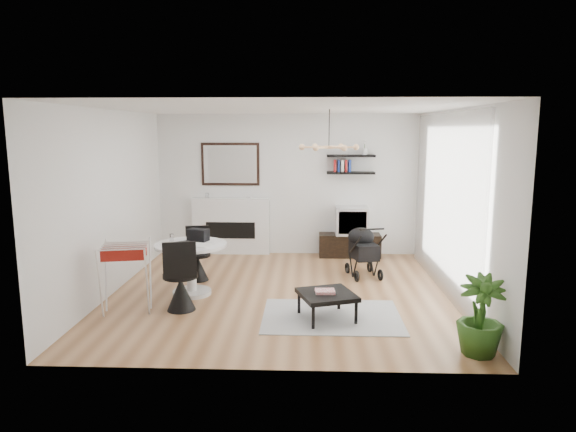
{
  "coord_description": "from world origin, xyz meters",
  "views": [
    {
      "loc": [
        0.39,
        -7.35,
        2.4
      ],
      "look_at": [
        0.09,
        0.4,
        1.1
      ],
      "focal_mm": 32.0,
      "sensor_mm": 36.0,
      "label": 1
    }
  ],
  "objects_px": {
    "fireplace": "(231,219)",
    "stroller": "(363,253)",
    "potted_plant": "(480,316)",
    "tv_console": "(350,245)",
    "coffee_table": "(327,296)",
    "drying_rack": "(126,277)",
    "dining_table": "(191,261)",
    "crt_tv": "(351,220)"
  },
  "relations": [
    {
      "from": "fireplace",
      "to": "coffee_table",
      "type": "relative_size",
      "value": 2.58
    },
    {
      "from": "stroller",
      "to": "dining_table",
      "type": "bearing_deg",
      "value": -170.36
    },
    {
      "from": "fireplace",
      "to": "stroller",
      "type": "relative_size",
      "value": 2.43
    },
    {
      "from": "fireplace",
      "to": "tv_console",
      "type": "height_order",
      "value": "fireplace"
    },
    {
      "from": "fireplace",
      "to": "drying_rack",
      "type": "distance_m",
      "value": 3.46
    },
    {
      "from": "dining_table",
      "to": "stroller",
      "type": "height_order",
      "value": "stroller"
    },
    {
      "from": "fireplace",
      "to": "crt_tv",
      "type": "xyz_separation_m",
      "value": [
        2.33,
        -0.14,
        0.02
      ]
    },
    {
      "from": "stroller",
      "to": "crt_tv",
      "type": "bearing_deg",
      "value": 80.83
    },
    {
      "from": "crt_tv",
      "to": "potted_plant",
      "type": "distance_m",
      "value": 4.45
    },
    {
      "from": "drying_rack",
      "to": "tv_console",
      "type": "bearing_deg",
      "value": 33.33
    },
    {
      "from": "drying_rack",
      "to": "coffee_table",
      "type": "distance_m",
      "value": 2.65
    },
    {
      "from": "fireplace",
      "to": "dining_table",
      "type": "relative_size",
      "value": 2.06
    },
    {
      "from": "tv_console",
      "to": "coffee_table",
      "type": "distance_m",
      "value": 3.38
    },
    {
      "from": "drying_rack",
      "to": "stroller",
      "type": "relative_size",
      "value": 1.05
    },
    {
      "from": "coffee_table",
      "to": "potted_plant",
      "type": "height_order",
      "value": "potted_plant"
    },
    {
      "from": "fireplace",
      "to": "potted_plant",
      "type": "height_order",
      "value": "fireplace"
    },
    {
      "from": "drying_rack",
      "to": "fireplace",
      "type": "bearing_deg",
      "value": 63.25
    },
    {
      "from": "fireplace",
      "to": "drying_rack",
      "type": "xyz_separation_m",
      "value": [
        -0.9,
        -3.34,
        -0.19
      ]
    },
    {
      "from": "coffee_table",
      "to": "stroller",
      "type": "bearing_deg",
      "value": 71.7
    },
    {
      "from": "fireplace",
      "to": "coffee_table",
      "type": "xyz_separation_m",
      "value": [
        1.74,
        -3.47,
        -0.37
      ]
    },
    {
      "from": "drying_rack",
      "to": "potted_plant",
      "type": "xyz_separation_m",
      "value": [
        4.25,
        -1.12,
        -0.05
      ]
    },
    {
      "from": "fireplace",
      "to": "drying_rack",
      "type": "bearing_deg",
      "value": -105.01
    },
    {
      "from": "crt_tv",
      "to": "dining_table",
      "type": "relative_size",
      "value": 0.58
    },
    {
      "from": "tv_console",
      "to": "potted_plant",
      "type": "relative_size",
      "value": 1.33
    },
    {
      "from": "stroller",
      "to": "coffee_table",
      "type": "bearing_deg",
      "value": -121.25
    },
    {
      "from": "fireplace",
      "to": "stroller",
      "type": "bearing_deg",
      "value": -31.02
    },
    {
      "from": "fireplace",
      "to": "dining_table",
      "type": "bearing_deg",
      "value": -94.74
    },
    {
      "from": "tv_console",
      "to": "coffee_table",
      "type": "height_order",
      "value": "tv_console"
    },
    {
      "from": "drying_rack",
      "to": "stroller",
      "type": "xyz_separation_m",
      "value": [
        3.31,
        1.89,
        -0.11
      ]
    },
    {
      "from": "fireplace",
      "to": "stroller",
      "type": "distance_m",
      "value": 2.83
    },
    {
      "from": "tv_console",
      "to": "dining_table",
      "type": "distance_m",
      "value": 3.49
    },
    {
      "from": "dining_table",
      "to": "drying_rack",
      "type": "xyz_separation_m",
      "value": [
        -0.68,
        -0.8,
        -0.02
      ]
    },
    {
      "from": "dining_table",
      "to": "potted_plant",
      "type": "height_order",
      "value": "potted_plant"
    },
    {
      "from": "coffee_table",
      "to": "potted_plant",
      "type": "distance_m",
      "value": 1.89
    },
    {
      "from": "crt_tv",
      "to": "stroller",
      "type": "xyz_separation_m",
      "value": [
        0.09,
        -1.31,
        -0.32
      ]
    },
    {
      "from": "dining_table",
      "to": "coffee_table",
      "type": "relative_size",
      "value": 1.25
    },
    {
      "from": "stroller",
      "to": "potted_plant",
      "type": "height_order",
      "value": "same"
    },
    {
      "from": "tv_console",
      "to": "crt_tv",
      "type": "height_order",
      "value": "crt_tv"
    },
    {
      "from": "stroller",
      "to": "potted_plant",
      "type": "bearing_deg",
      "value": -85.66
    },
    {
      "from": "coffee_table",
      "to": "potted_plant",
      "type": "bearing_deg",
      "value": -31.59
    },
    {
      "from": "fireplace",
      "to": "dining_table",
      "type": "xyz_separation_m",
      "value": [
        -0.21,
        -2.54,
        -0.18
      ]
    },
    {
      "from": "tv_console",
      "to": "potted_plant",
      "type": "bearing_deg",
      "value": -76.35
    }
  ]
}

